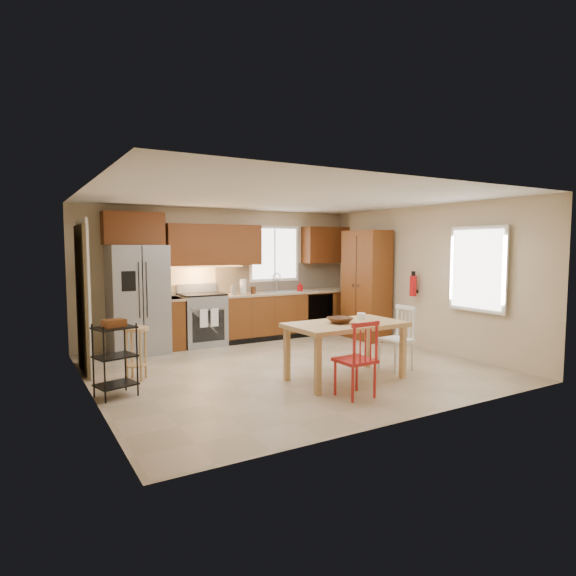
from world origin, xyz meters
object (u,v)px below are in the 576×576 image
at_px(table_jar, 361,318).
at_px(bar_stool, 136,354).
at_px(chair_white, 396,339).
at_px(soap_bottle, 300,287).
at_px(range_stove, 202,320).
at_px(pantry, 366,285).
at_px(dining_table, 345,352).
at_px(table_bowl, 340,324).
at_px(utility_cart, 115,360).
at_px(refrigerator, 138,300).
at_px(fire_extinguisher, 413,286).
at_px(chair_red, 355,359).

distance_m(table_jar, bar_stool, 3.11).
bearing_deg(chair_white, soap_bottle, -4.96).
bearing_deg(range_stove, pantry, -18.29).
bearing_deg(dining_table, table_bowl, 178.94).
xyz_separation_m(bar_stool, utility_cart, (-0.38, -0.62, 0.08)).
xyz_separation_m(soap_bottle, table_bowl, (-1.25, -3.04, -0.22)).
bearing_deg(bar_stool, refrigerator, 61.23).
bearing_deg(table_bowl, bar_stool, 148.97).
relative_size(fire_extinguisher, chair_red, 0.39).
xyz_separation_m(soap_bottle, table_jar, (-0.81, -2.94, -0.19)).
bearing_deg(table_bowl, chair_white, 2.73).
relative_size(refrigerator, pantry, 0.87).
relative_size(soap_bottle, chair_red, 0.21).
xyz_separation_m(dining_table, utility_cart, (-2.83, 0.79, 0.06)).
height_order(table_jar, bar_stool, table_jar).
relative_size(range_stove, fire_extinguisher, 2.56).
bearing_deg(chair_white, table_jar, 84.41).
bearing_deg(chair_red, utility_cart, 148.73).
bearing_deg(bar_stool, soap_bottle, 9.74).
xyz_separation_m(fire_extinguisher, chair_red, (-2.65, -1.74, -0.64)).
distance_m(dining_table, table_bowl, 0.40).
relative_size(pantry, utility_cart, 2.37).
height_order(chair_white, table_jar, chair_white).
bearing_deg(refrigerator, table_bowl, -57.80).
bearing_deg(pantry, dining_table, -134.56).
xyz_separation_m(pantry, dining_table, (-2.10, -2.14, -0.67)).
distance_m(pantry, dining_table, 3.07).
bearing_deg(refrigerator, range_stove, 2.99).
distance_m(fire_extinguisher, table_jar, 2.22).
distance_m(range_stove, pantry, 3.19).
relative_size(range_stove, utility_cart, 1.04).
relative_size(soap_bottle, pantry, 0.09).
relative_size(pantry, bar_stool, 2.93).
bearing_deg(table_bowl, chair_red, -111.19).
height_order(refrigerator, chair_white, refrigerator).
relative_size(chair_red, table_bowl, 2.90).
bearing_deg(range_stove, chair_red, -82.06).
relative_size(range_stove, chair_white, 1.00).
bearing_deg(range_stove, refrigerator, -177.01).
xyz_separation_m(table_bowl, utility_cart, (-2.73, 0.79, -0.33)).
bearing_deg(pantry, soap_bottle, 136.55).
distance_m(pantry, chair_red, 3.76).
height_order(pantry, fire_extinguisher, pantry).
distance_m(refrigerator, soap_bottle, 3.18).
distance_m(fire_extinguisher, chair_red, 3.24).
height_order(table_jar, utility_cart, utility_cart).
height_order(soap_bottle, pantry, pantry).
bearing_deg(soap_bottle, refrigerator, 179.55).
xyz_separation_m(refrigerator, fire_extinguisher, (4.33, -1.98, 0.19)).
xyz_separation_m(refrigerator, utility_cart, (-0.80, -2.27, -0.47)).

